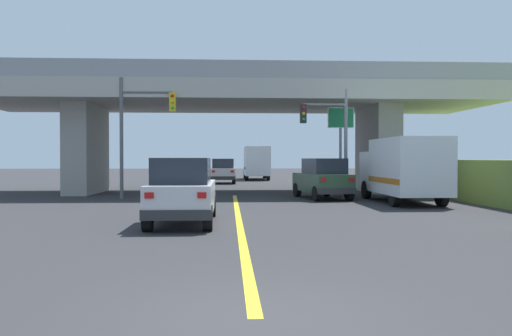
% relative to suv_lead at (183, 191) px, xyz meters
% --- Properties ---
extents(ground, '(160.00, 160.00, 0.00)m').
position_rel_suv_lead_xyz_m(ground, '(1.73, 14.79, -1.01)').
color(ground, '#2B2B2D').
extents(overpass_bridge, '(29.57, 8.84, 7.02)m').
position_rel_suv_lead_xyz_m(overpass_bridge, '(1.73, 14.79, 3.98)').
color(overpass_bridge, '#A8A59E').
rests_on(overpass_bridge, ground).
extents(lane_divider_stripe, '(0.20, 22.01, 0.01)m').
position_rel_suv_lead_xyz_m(lane_divider_stripe, '(1.73, 1.34, -1.01)').
color(lane_divider_stripe, yellow).
rests_on(lane_divider_stripe, ground).
extents(suv_lead, '(1.90, 4.77, 2.02)m').
position_rel_suv_lead_xyz_m(suv_lead, '(0.00, 0.00, 0.00)').
color(suv_lead, silver).
rests_on(suv_lead, ground).
extents(suv_crossing, '(2.52, 4.53, 2.02)m').
position_rel_suv_lead_xyz_m(suv_crossing, '(6.10, 9.77, -0.00)').
color(suv_crossing, '#2D4C33').
rests_on(suv_crossing, ground).
extents(box_truck, '(2.33, 6.61, 2.90)m').
position_rel_suv_lead_xyz_m(box_truck, '(9.30, 7.15, 0.53)').
color(box_truck, silver).
rests_on(box_truck, ground).
extents(sedan_oncoming, '(1.99, 4.39, 2.02)m').
position_rel_suv_lead_xyz_m(sedan_oncoming, '(0.96, 26.65, -0.00)').
color(sedan_oncoming, silver).
rests_on(sedan_oncoming, ground).
extents(traffic_signal_nearside, '(2.46, 0.36, 5.58)m').
position_rel_suv_lead_xyz_m(traffic_signal_nearside, '(6.64, 10.44, 2.44)').
color(traffic_signal_nearside, slate).
rests_on(traffic_signal_nearside, ground).
extents(traffic_signal_farside, '(2.80, 0.36, 6.08)m').
position_rel_suv_lead_xyz_m(traffic_signal_farside, '(-3.10, 10.37, 2.80)').
color(traffic_signal_farside, '#56595E').
rests_on(traffic_signal_farside, ground).
extents(highway_sign, '(1.41, 0.17, 4.90)m').
position_rel_suv_lead_xyz_m(highway_sign, '(7.39, 11.54, 2.55)').
color(highway_sign, slate).
rests_on(highway_sign, ground).
extents(semi_truck_distant, '(2.33, 7.25, 3.16)m').
position_rel_suv_lead_xyz_m(semi_truck_distant, '(4.10, 34.35, 0.64)').
color(semi_truck_distant, red).
rests_on(semi_truck_distant, ground).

